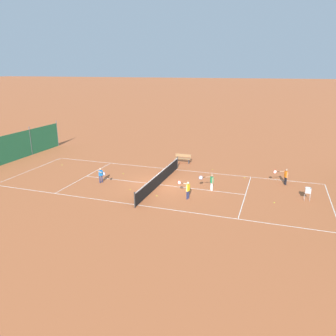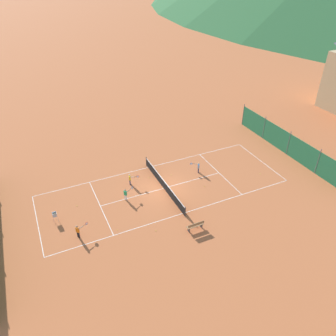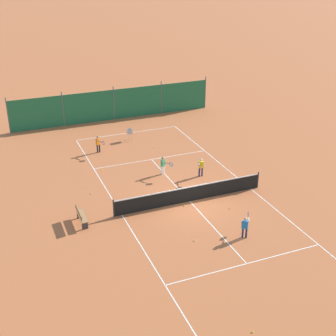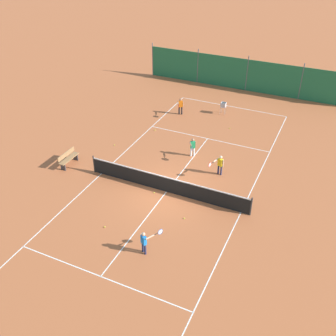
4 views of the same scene
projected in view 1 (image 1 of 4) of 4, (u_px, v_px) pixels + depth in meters
ground_plane at (160, 185)px, 24.85m from camera, size 600.00×600.00×0.00m
court_line_markings at (160, 185)px, 24.85m from camera, size 8.25×23.85×0.01m
tennis_net at (160, 178)px, 24.71m from camera, size 9.18×0.08×1.06m
player_near_baseline at (211, 181)px, 23.52m from camera, size 0.51×1.03×1.21m
player_far_service at (187, 189)px, 21.98m from camera, size 0.62×0.97×1.22m
player_far_baseline at (285, 175)px, 24.66m from camera, size 0.46×1.07×1.26m
player_near_service at (101, 174)px, 25.07m from camera, size 0.77×0.86×1.18m
tennis_ball_by_net_right at (274, 203)px, 21.45m from camera, size 0.07×0.07×0.07m
tennis_ball_alley_left at (130, 189)px, 23.79m from camera, size 0.07×0.07×0.07m
tennis_ball_mid_court at (213, 169)px, 28.52m from camera, size 0.07×0.07×0.07m
tennis_ball_far_corner at (123, 174)px, 27.34m from camera, size 0.07×0.07×0.07m
tennis_ball_by_net_left at (157, 196)px, 22.58m from camera, size 0.07×0.07×0.07m
tennis_ball_near_corner at (245, 178)px, 26.32m from camera, size 0.07×0.07×0.07m
tennis_ball_alley_right at (157, 181)px, 25.46m from camera, size 0.07×0.07×0.07m
tennis_ball_service_box at (62, 165)px, 29.82m from camera, size 0.07×0.07×0.07m
ball_hopper at (308, 191)px, 21.71m from camera, size 0.36×0.36×0.89m
courtside_bench at (183, 158)px, 30.47m from camera, size 0.36×1.50×0.84m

